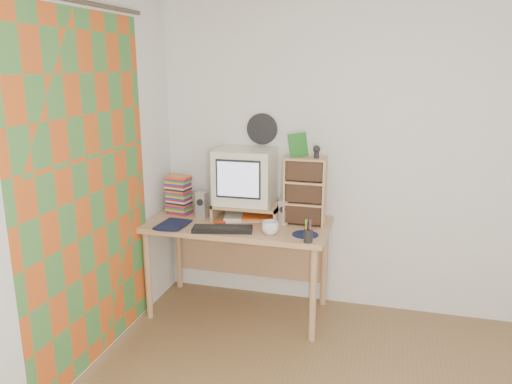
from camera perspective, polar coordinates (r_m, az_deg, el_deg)
The scene contains 20 objects.
back_wall at distance 3.94m, azimuth 14.02°, elevation 3.99°, with size 3.50×3.50×0.00m, color white.
left_wall at distance 2.88m, azimuth -24.56°, elevation -0.64°, with size 3.50×3.50×0.00m, color white.
curtain at distance 3.25m, azimuth -18.51°, elevation -0.29°, with size 2.20×2.20×0.00m, color #C5541B.
wall_disc at distance 4.02m, azimuth 0.70°, elevation 7.22°, with size 0.25×0.25×0.02m, color black.
desk at distance 3.96m, azimuth -1.79°, elevation -5.02°, with size 1.40×0.70×0.75m.
monitor_riser at distance 3.91m, azimuth -0.96°, elevation -1.76°, with size 0.52×0.30×0.12m.
crt_monitor at distance 3.91m, azimuth -1.29°, elevation 1.83°, with size 0.45×0.45×0.42m, color silver.
speaker_left at distance 3.96m, azimuth -6.18°, elevation -1.46°, with size 0.08×0.08×0.21m, color #A6A5AA.
speaker_right at distance 3.81m, azimuth 3.15°, elevation -2.26°, with size 0.07×0.07×0.18m, color #A6A5AA.
keyboard at distance 3.66m, azimuth -3.85°, elevation -4.25°, with size 0.44×0.15×0.03m, color black.
dvd_stack at distance 4.10m, azimuth -8.82°, elevation -0.68°, with size 0.18×0.13×0.26m, color brown, non-canonical shape.
cd_rack at distance 3.76m, azimuth 5.64°, elevation 0.10°, with size 0.31×0.16×0.51m, color tan.
mug at distance 3.57m, azimuth 1.63°, elevation -4.12°, with size 0.12×0.12×0.10m, color white.
diary at distance 3.85m, azimuth -10.81°, elevation -3.38°, with size 0.24×0.18×0.05m, color #0E1534.
mousepad at distance 3.59m, azimuth 5.65°, elevation -4.86°, with size 0.19×0.19×0.00m, color #101C38.
pen_cup at distance 3.43m, azimuth 5.99°, elevation -4.75°, with size 0.06×0.06×0.12m, color black, non-canonical shape.
papers at distance 3.92m, azimuth -0.73°, elevation -2.85°, with size 0.30×0.22×0.04m, color silver, non-canonical shape.
red_box at distance 3.76m, azimuth -4.17°, elevation -3.65°, with size 0.08×0.05×0.04m, color #B23213.
game_box at distance 3.72m, azimuth 4.83°, elevation 5.36°, with size 0.14×0.03×0.17m, color #1C631C.
webcam at distance 3.69m, azimuth 6.94°, elevation 4.59°, with size 0.06×0.06×0.09m, color black, non-canonical shape.
Camera 1 is at (0.07, -2.13, 1.93)m, focal length 35.00 mm.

